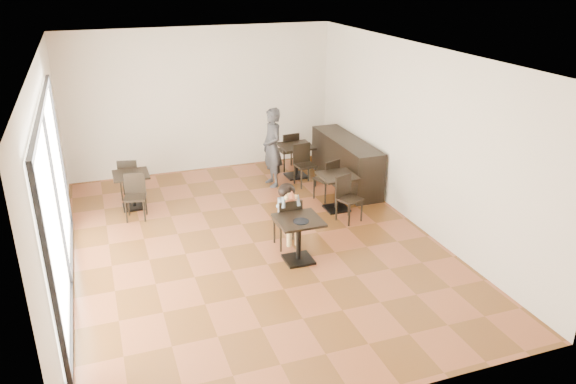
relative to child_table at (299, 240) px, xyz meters
name	(u,v)px	position (x,y,z in m)	size (l,w,h in m)	color
floor	(254,243)	(-0.51, 0.83, -0.37)	(6.00, 8.00, 0.01)	brown
ceiling	(249,53)	(-0.51, 0.83, 2.83)	(6.00, 8.00, 0.01)	white
wall_back	(201,100)	(-0.51, 4.83, 1.23)	(6.00, 0.01, 3.20)	silver
wall_front	(365,276)	(-0.51, -3.17, 1.23)	(6.00, 0.01, 3.20)	silver
wall_left	(51,176)	(-3.51, 0.83, 1.23)	(0.01, 8.00, 3.20)	silver
wall_right	(414,136)	(2.49, 0.83, 1.23)	(0.01, 8.00, 3.20)	silver
storefront_window	(54,202)	(-3.48, 0.33, 1.03)	(0.04, 4.50, 2.60)	white
child_table	(299,240)	(0.00, 0.00, 0.00)	(0.70, 0.70, 0.73)	black
child_chair	(287,222)	(0.00, 0.55, 0.07)	(0.40, 0.40, 0.88)	black
child	(287,216)	(0.00, 0.55, 0.19)	(0.40, 0.56, 1.11)	gray
plate	(301,221)	(0.00, -0.10, 0.37)	(0.25, 0.25, 0.01)	black
pizza_slice	(291,197)	(0.00, 0.36, 0.60)	(0.26, 0.20, 0.06)	tan
adult_patron	(272,147)	(0.64, 3.30, 0.47)	(0.61, 0.40, 1.68)	#37373D
cafe_table_mid	(337,192)	(1.41, 1.64, -0.01)	(0.67, 0.67, 0.71)	black
cafe_table_left	(133,191)	(-2.29, 3.06, -0.02)	(0.67, 0.67, 0.70)	black
cafe_table_back	(296,161)	(1.29, 3.60, 0.00)	(0.70, 0.70, 0.73)	black
chair_mid_a	(326,179)	(1.41, 2.19, 0.06)	(0.39, 0.39, 0.86)	black
chair_mid_b	(349,199)	(1.41, 1.09, 0.06)	(0.39, 0.39, 0.86)	black
chair_left_a	(130,178)	(-2.29, 3.61, 0.06)	(0.38, 0.38, 0.85)	black
chair_left_b	(135,198)	(-2.29, 2.51, 0.06)	(0.38, 0.38, 0.85)	black
chair_back_a	(288,151)	(1.29, 4.15, 0.07)	(0.40, 0.40, 0.88)	black
chair_back_b	(305,166)	(1.29, 3.05, 0.07)	(0.40, 0.40, 0.88)	black
service_counter	(346,162)	(2.14, 2.83, 0.13)	(0.60, 2.40, 1.00)	black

